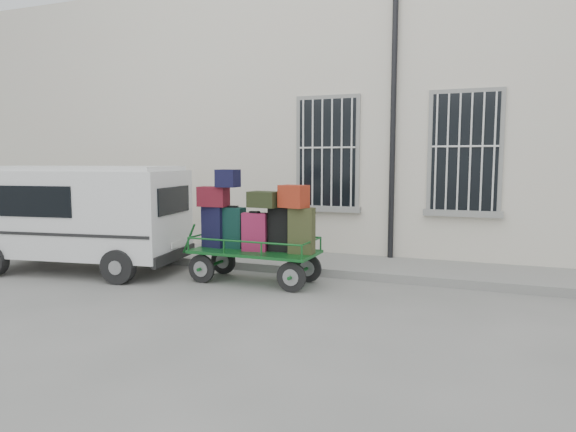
{
  "coord_description": "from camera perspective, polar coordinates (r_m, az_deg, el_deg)",
  "views": [
    {
      "loc": [
        2.66,
        -7.34,
        2.09
      ],
      "look_at": [
        -0.52,
        1.0,
        1.13
      ],
      "focal_mm": 32.0,
      "sensor_mm": 36.0,
      "label": 1
    }
  ],
  "objects": [
    {
      "name": "van",
      "position": [
        10.46,
        -22.19,
        0.49
      ],
      "size": [
        4.14,
        2.22,
        1.99
      ],
      "rotation": [
        0.0,
        0.0,
        0.14
      ],
      "color": "white",
      "rests_on": "ground"
    },
    {
      "name": "sidewalk",
      "position": [
        10.11,
        5.24,
        -5.36
      ],
      "size": [
        24.0,
        1.7,
        0.15
      ],
      "primitive_type": "cube",
      "color": "gray",
      "rests_on": "ground"
    },
    {
      "name": "luggage_cart",
      "position": [
        8.78,
        -3.76,
        -1.45
      ],
      "size": [
        2.56,
        1.05,
        1.94
      ],
      "rotation": [
        0.0,
        0.0,
        -0.03
      ],
      "color": "black",
      "rests_on": "ground"
    },
    {
      "name": "building",
      "position": [
        13.14,
        9.32,
        10.06
      ],
      "size": [
        24.0,
        5.15,
        6.0
      ],
      "color": "beige",
      "rests_on": "ground"
    },
    {
      "name": "ground",
      "position": [
        8.08,
        0.95,
        -8.83
      ],
      "size": [
        80.0,
        80.0,
        0.0
      ],
      "primitive_type": "plane",
      "color": "slate",
      "rests_on": "ground"
    }
  ]
}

